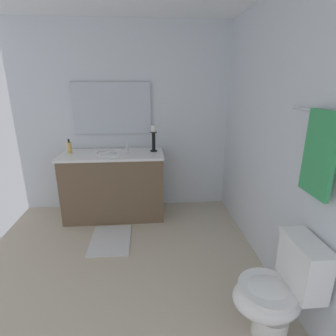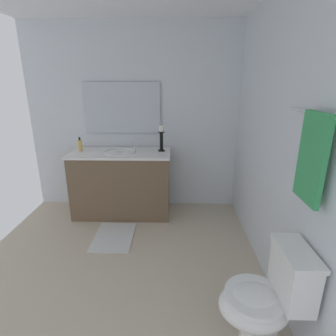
{
  "view_description": "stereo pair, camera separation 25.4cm",
  "coord_description": "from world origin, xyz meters",
  "px_view_note": "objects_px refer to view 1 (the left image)",
  "views": [
    {
      "loc": [
        2.16,
        0.28,
        1.71
      ],
      "look_at": [
        -0.25,
        0.48,
        0.93
      ],
      "focal_mm": 28.52,
      "sensor_mm": 36.0,
      "label": 1
    },
    {
      "loc": [
        2.17,
        0.54,
        1.71
      ],
      "look_at": [
        -0.25,
        0.48,
        0.93
      ],
      "focal_mm": 28.52,
      "sensor_mm": 36.0,
      "label": 2
    }
  ],
  "objects_px": {
    "towel_bar": "(330,113)",
    "sink_basin": "(112,156)",
    "toilet": "(277,292)",
    "candle_holder_tall": "(154,138)",
    "bath_mat": "(111,240)",
    "mirror": "(112,108)",
    "towel_near_vanity": "(319,154)",
    "vanity_cabinet": "(114,185)",
    "soap_bottle": "(69,147)"
  },
  "relations": [
    {
      "from": "vanity_cabinet",
      "to": "soap_bottle",
      "type": "relative_size",
      "value": 7.17
    },
    {
      "from": "sink_basin",
      "to": "soap_bottle",
      "type": "relative_size",
      "value": 2.23
    },
    {
      "from": "soap_bottle",
      "to": "towel_bar",
      "type": "height_order",
      "value": "towel_bar"
    },
    {
      "from": "towel_near_vanity",
      "to": "bath_mat",
      "type": "xyz_separation_m",
      "value": [
        -1.17,
        -1.49,
        -1.28
      ]
    },
    {
      "from": "toilet",
      "to": "towel_near_vanity",
      "type": "distance_m",
      "value": 0.95
    },
    {
      "from": "candle_holder_tall",
      "to": "bath_mat",
      "type": "distance_m",
      "value": 1.35
    },
    {
      "from": "toilet",
      "to": "vanity_cabinet",
      "type": "bearing_deg",
      "value": -146.12
    },
    {
      "from": "vanity_cabinet",
      "to": "candle_holder_tall",
      "type": "bearing_deg",
      "value": 97.56
    },
    {
      "from": "candle_holder_tall",
      "to": "towel_bar",
      "type": "distance_m",
      "value": 2.16
    },
    {
      "from": "vanity_cabinet",
      "to": "sink_basin",
      "type": "bearing_deg",
      "value": 90.0
    },
    {
      "from": "vanity_cabinet",
      "to": "soap_bottle",
      "type": "xyz_separation_m",
      "value": [
        -0.06,
        -0.53,
        0.5
      ]
    },
    {
      "from": "mirror",
      "to": "towel_bar",
      "type": "height_order",
      "value": "mirror"
    },
    {
      "from": "sink_basin",
      "to": "toilet",
      "type": "height_order",
      "value": "sink_basin"
    },
    {
      "from": "towel_bar",
      "to": "bath_mat",
      "type": "relative_size",
      "value": 1.33
    },
    {
      "from": "vanity_cabinet",
      "to": "bath_mat",
      "type": "xyz_separation_m",
      "value": [
        0.62,
        0.0,
        -0.42
      ]
    },
    {
      "from": "soap_bottle",
      "to": "toilet",
      "type": "xyz_separation_m",
      "value": [
        1.96,
        1.81,
        -0.56
      ]
    },
    {
      "from": "towel_near_vanity",
      "to": "sink_basin",
      "type": "bearing_deg",
      "value": -140.41
    },
    {
      "from": "mirror",
      "to": "towel_near_vanity",
      "type": "bearing_deg",
      "value": 35.6
    },
    {
      "from": "vanity_cabinet",
      "to": "towel_near_vanity",
      "type": "height_order",
      "value": "towel_near_vanity"
    },
    {
      "from": "mirror",
      "to": "bath_mat",
      "type": "distance_m",
      "value": 1.65
    },
    {
      "from": "sink_basin",
      "to": "candle_holder_tall",
      "type": "relative_size",
      "value": 1.21
    },
    {
      "from": "vanity_cabinet",
      "to": "soap_bottle",
      "type": "height_order",
      "value": "soap_bottle"
    },
    {
      "from": "mirror",
      "to": "towel_near_vanity",
      "type": "relative_size",
      "value": 1.88
    },
    {
      "from": "toilet",
      "to": "bath_mat",
      "type": "xyz_separation_m",
      "value": [
        -1.28,
        -1.28,
        -0.36
      ]
    },
    {
      "from": "soap_bottle",
      "to": "towel_near_vanity",
      "type": "xyz_separation_m",
      "value": [
        1.85,
        2.02,
        0.36
      ]
    },
    {
      "from": "mirror",
      "to": "bath_mat",
      "type": "relative_size",
      "value": 1.67
    },
    {
      "from": "towel_bar",
      "to": "sink_basin",
      "type": "bearing_deg",
      "value": -140.07
    },
    {
      "from": "soap_bottle",
      "to": "towel_near_vanity",
      "type": "bearing_deg",
      "value": 47.44
    },
    {
      "from": "soap_bottle",
      "to": "toilet",
      "type": "bearing_deg",
      "value": 42.69
    },
    {
      "from": "mirror",
      "to": "towel_near_vanity",
      "type": "height_order",
      "value": "mirror"
    },
    {
      "from": "toilet",
      "to": "towel_bar",
      "type": "bearing_deg",
      "value": 116.95
    },
    {
      "from": "bath_mat",
      "to": "candle_holder_tall",
      "type": "bearing_deg",
      "value": 142.88
    },
    {
      "from": "candle_holder_tall",
      "to": "bath_mat",
      "type": "xyz_separation_m",
      "value": [
        0.69,
        -0.53,
        -1.02
      ]
    },
    {
      "from": "soap_bottle",
      "to": "towel_bar",
      "type": "bearing_deg",
      "value": 47.7
    },
    {
      "from": "vanity_cabinet",
      "to": "bath_mat",
      "type": "distance_m",
      "value": 0.75
    },
    {
      "from": "candle_holder_tall",
      "to": "soap_bottle",
      "type": "relative_size",
      "value": 1.85
    },
    {
      "from": "toilet",
      "to": "mirror",
      "type": "bearing_deg",
      "value": -149.65
    },
    {
      "from": "towel_bar",
      "to": "bath_mat",
      "type": "xyz_separation_m",
      "value": [
        -1.17,
        -1.5,
        -1.53
      ]
    },
    {
      "from": "sink_basin",
      "to": "toilet",
      "type": "relative_size",
      "value": 0.54
    },
    {
      "from": "sink_basin",
      "to": "towel_near_vanity",
      "type": "relative_size",
      "value": 0.75
    },
    {
      "from": "sink_basin",
      "to": "towel_near_vanity",
      "type": "distance_m",
      "value": 2.38
    },
    {
      "from": "vanity_cabinet",
      "to": "toilet",
      "type": "distance_m",
      "value": 2.3
    },
    {
      "from": "sink_basin",
      "to": "towel_near_vanity",
      "type": "xyz_separation_m",
      "value": [
        1.8,
        1.48,
        0.47
      ]
    },
    {
      "from": "soap_bottle",
      "to": "bath_mat",
      "type": "xyz_separation_m",
      "value": [
        0.68,
        0.53,
        -0.92
      ]
    },
    {
      "from": "candle_holder_tall",
      "to": "towel_near_vanity",
      "type": "height_order",
      "value": "towel_near_vanity"
    },
    {
      "from": "sink_basin",
      "to": "mirror",
      "type": "relative_size",
      "value": 0.4
    },
    {
      "from": "candle_holder_tall",
      "to": "toilet",
      "type": "bearing_deg",
      "value": 20.9
    },
    {
      "from": "vanity_cabinet",
      "to": "towel_near_vanity",
      "type": "bearing_deg",
      "value": 39.61
    },
    {
      "from": "mirror",
      "to": "soap_bottle",
      "type": "relative_size",
      "value": 5.58
    },
    {
      "from": "towel_bar",
      "to": "towel_near_vanity",
      "type": "xyz_separation_m",
      "value": [
        0.0,
        -0.02,
        -0.25
      ]
    }
  ]
}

